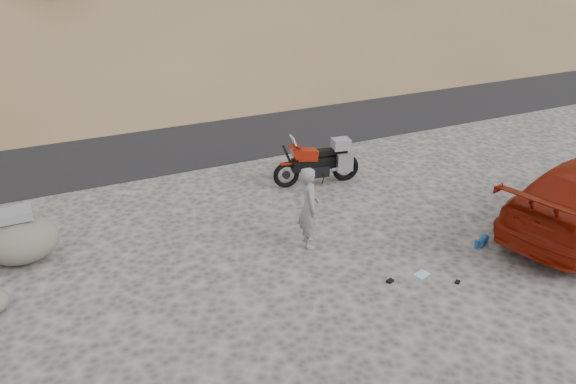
% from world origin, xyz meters
% --- Properties ---
extents(ground, '(140.00, 140.00, 0.00)m').
position_xyz_m(ground, '(0.00, 0.00, 0.00)').
color(ground, '#43413E').
rests_on(ground, ground).
extents(road, '(120.00, 7.00, 0.05)m').
position_xyz_m(road, '(0.00, 9.00, 0.00)').
color(road, black).
rests_on(road, ground).
extents(motorcycle, '(2.43, 0.92, 1.45)m').
position_xyz_m(motorcycle, '(1.01, 3.15, 0.62)').
color(motorcycle, black).
rests_on(motorcycle, ground).
extents(man, '(0.61, 0.76, 1.82)m').
position_xyz_m(man, '(-0.82, 0.36, 0.00)').
color(man, gray).
rests_on(man, ground).
extents(boulder, '(1.72, 1.55, 1.15)m').
position_xyz_m(boulder, '(-6.46, 2.36, 0.50)').
color(boulder, '#5F5B52').
rests_on(boulder, ground).
extents(gear_blue_mat, '(0.43, 0.33, 0.16)m').
position_xyz_m(gear_blue_mat, '(2.63, -1.29, 0.08)').
color(gear_blue_mat, navy).
rests_on(gear_blue_mat, ground).
extents(gear_bottle, '(0.09, 0.09, 0.20)m').
position_xyz_m(gear_bottle, '(2.37, -1.38, 0.10)').
color(gear_bottle, navy).
rests_on(gear_bottle, ground).
extents(gear_funnel, '(0.14, 0.14, 0.16)m').
position_xyz_m(gear_funnel, '(3.88, -1.98, 0.08)').
color(gear_funnel, '#B10B1C').
rests_on(gear_funnel, ground).
extents(gear_glove_a, '(0.17, 0.15, 0.04)m').
position_xyz_m(gear_glove_a, '(-0.06, -1.63, 0.02)').
color(gear_glove_a, black).
rests_on(gear_glove_a, ground).
extents(gear_glove_b, '(0.14, 0.13, 0.04)m').
position_xyz_m(gear_glove_b, '(1.11, -2.23, 0.02)').
color(gear_glove_b, black).
rests_on(gear_glove_b, ground).
extents(gear_blue_cloth, '(0.35, 0.29, 0.01)m').
position_xyz_m(gear_blue_cloth, '(0.66, -1.70, 0.01)').
color(gear_blue_cloth, '#95C7E6').
rests_on(gear_blue_cloth, ground).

